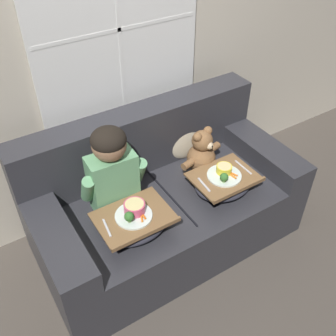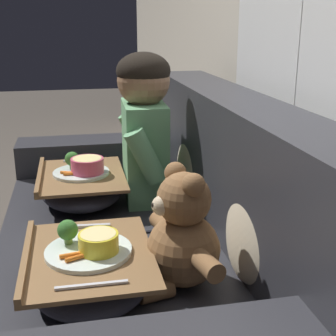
{
  "view_description": "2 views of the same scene",
  "coord_description": "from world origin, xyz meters",
  "px_view_note": "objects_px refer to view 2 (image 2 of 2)",
  "views": [
    {
      "loc": [
        -1.03,
        -1.65,
        2.3
      ],
      "look_at": [
        -0.01,
        -0.03,
        0.7
      ],
      "focal_mm": 42.0,
      "sensor_mm": 36.0,
      "label": 1
    },
    {
      "loc": [
        1.48,
        -0.2,
        1.17
      ],
      "look_at": [
        -0.12,
        0.14,
        0.66
      ],
      "focal_mm": 50.0,
      "sensor_mm": 36.0,
      "label": 2
    }
  ],
  "objects_px": {
    "throw_pillow_behind_teddy": "(255,223)",
    "child_figure": "(144,121)",
    "couch": "(156,265)",
    "lap_tray_child": "(82,186)",
    "teddy_bear": "(182,236)",
    "throw_pillow_behind_child": "(194,157)",
    "lap_tray_teddy": "(89,271)"
  },
  "relations": [
    {
      "from": "child_figure",
      "to": "lap_tray_child",
      "type": "distance_m",
      "value": 0.36
    },
    {
      "from": "couch",
      "to": "lap_tray_teddy",
      "type": "distance_m",
      "value": 0.46
    },
    {
      "from": "lap_tray_child",
      "to": "lap_tray_teddy",
      "type": "bearing_deg",
      "value": -0.06
    },
    {
      "from": "throw_pillow_behind_child",
      "to": "teddy_bear",
      "type": "xyz_separation_m",
      "value": [
        0.69,
        -0.21,
        -0.02
      ]
    },
    {
      "from": "child_figure",
      "to": "throw_pillow_behind_teddy",
      "type": "bearing_deg",
      "value": 16.91
    },
    {
      "from": "teddy_bear",
      "to": "lap_tray_child",
      "type": "height_order",
      "value": "teddy_bear"
    },
    {
      "from": "couch",
      "to": "lap_tray_teddy",
      "type": "bearing_deg",
      "value": -35.23
    },
    {
      "from": "couch",
      "to": "teddy_bear",
      "type": "xyz_separation_m",
      "value": [
        0.34,
        0.01,
        0.28
      ]
    },
    {
      "from": "teddy_bear",
      "to": "lap_tray_child",
      "type": "xyz_separation_m",
      "value": [
        -0.69,
        -0.25,
        -0.08
      ]
    },
    {
      "from": "throw_pillow_behind_child",
      "to": "lap_tray_teddy",
      "type": "height_order",
      "value": "throw_pillow_behind_child"
    },
    {
      "from": "teddy_bear",
      "to": "child_figure",
      "type": "bearing_deg",
      "value": 179.7
    },
    {
      "from": "throw_pillow_behind_teddy",
      "to": "child_figure",
      "type": "bearing_deg",
      "value": -163.09
    },
    {
      "from": "couch",
      "to": "lap_tray_teddy",
      "type": "xyz_separation_m",
      "value": [
        0.34,
        -0.24,
        0.2
      ]
    },
    {
      "from": "couch",
      "to": "child_figure",
      "type": "distance_m",
      "value": 0.57
    },
    {
      "from": "throw_pillow_behind_teddy",
      "to": "lap_tray_teddy",
      "type": "distance_m",
      "value": 0.48
    },
    {
      "from": "throw_pillow_behind_child",
      "to": "lap_tray_teddy",
      "type": "xyz_separation_m",
      "value": [
        0.68,
        -0.47,
        -0.1
      ]
    },
    {
      "from": "lap_tray_child",
      "to": "throw_pillow_behind_teddy",
      "type": "bearing_deg",
      "value": 34.3
    },
    {
      "from": "couch",
      "to": "lap_tray_child",
      "type": "distance_m",
      "value": 0.46
    },
    {
      "from": "throw_pillow_behind_teddy",
      "to": "lap_tray_child",
      "type": "distance_m",
      "value": 0.83
    },
    {
      "from": "couch",
      "to": "teddy_bear",
      "type": "bearing_deg",
      "value": 2.27
    },
    {
      "from": "lap_tray_child",
      "to": "throw_pillow_behind_child",
      "type": "bearing_deg",
      "value": 90.09
    },
    {
      "from": "couch",
      "to": "throw_pillow_behind_teddy",
      "type": "xyz_separation_m",
      "value": [
        0.34,
        0.23,
        0.3
      ]
    },
    {
      "from": "couch",
      "to": "throw_pillow_behind_child",
      "type": "bearing_deg",
      "value": 146.64
    },
    {
      "from": "throw_pillow_behind_child",
      "to": "throw_pillow_behind_teddy",
      "type": "height_order",
      "value": "throw_pillow_behind_child"
    },
    {
      "from": "couch",
      "to": "throw_pillow_behind_child",
      "type": "distance_m",
      "value": 0.51
    },
    {
      "from": "throw_pillow_behind_teddy",
      "to": "child_figure",
      "type": "relative_size",
      "value": 0.6
    },
    {
      "from": "throw_pillow_behind_teddy",
      "to": "teddy_bear",
      "type": "bearing_deg",
      "value": -89.72
    },
    {
      "from": "couch",
      "to": "lap_tray_teddy",
      "type": "height_order",
      "value": "couch"
    },
    {
      "from": "couch",
      "to": "throw_pillow_behind_teddy",
      "type": "distance_m",
      "value": 0.51
    },
    {
      "from": "throw_pillow_behind_child",
      "to": "throw_pillow_behind_teddy",
      "type": "distance_m",
      "value": 0.68
    },
    {
      "from": "teddy_bear",
      "to": "lap_tray_child",
      "type": "distance_m",
      "value": 0.73
    },
    {
      "from": "lap_tray_teddy",
      "to": "teddy_bear",
      "type": "bearing_deg",
      "value": 89.79
    }
  ]
}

